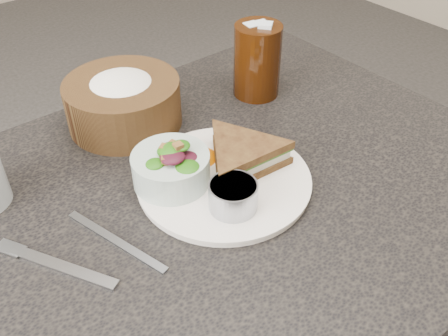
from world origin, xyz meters
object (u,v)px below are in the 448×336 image
at_px(sandwich, 242,155).
at_px(dressing_ramekin, 233,196).
at_px(salad_bowl, 171,164).
at_px(cola_glass, 257,58).
at_px(dinner_plate, 224,181).
at_px(bread_basket, 123,96).

distance_m(sandwich, dressing_ramekin, 0.09).
relative_size(salad_bowl, cola_glass, 0.77).
height_order(dinner_plate, dressing_ramekin, dressing_ramekin).
relative_size(dinner_plate, salad_bowl, 2.26).
bearing_deg(salad_bowl, sandwich, -20.64).
bearing_deg(dressing_ramekin, dinner_plate, 62.20).
height_order(dinner_plate, bread_basket, bread_basket).
height_order(salad_bowl, cola_glass, cola_glass).
distance_m(bread_basket, cola_glass, 0.26).
distance_m(sandwich, salad_bowl, 0.11).
distance_m(dinner_plate, cola_glass, 0.28).
bearing_deg(salad_bowl, dressing_ramekin, -70.86).
xyz_separation_m(salad_bowl, dressing_ramekin, (0.03, -0.10, -0.01)).
relative_size(dinner_plate, bread_basket, 1.32).
relative_size(dressing_ramekin, cola_glass, 0.46).
distance_m(sandwich, cola_glass, 0.24).
bearing_deg(sandwich, salad_bowl, 163.87).
distance_m(salad_bowl, bread_basket, 0.20).
xyz_separation_m(sandwich, bread_basket, (-0.07, 0.23, 0.02)).
height_order(dressing_ramekin, bread_basket, bread_basket).
relative_size(salad_bowl, bread_basket, 0.58).
xyz_separation_m(dinner_plate, sandwich, (0.04, 0.00, 0.03)).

